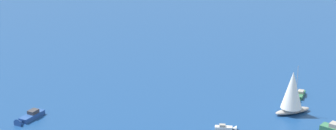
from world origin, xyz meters
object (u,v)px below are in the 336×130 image
motorboat_mid_cluster (29,117)px  motorboat_outer_ring_b (300,96)px  sailboat_far_port (292,92)px  motorboat_offshore (227,128)px

motorboat_mid_cluster → motorboat_outer_ring_b: (-27.32, -67.28, -0.15)m
sailboat_far_port → motorboat_mid_cluster: sailboat_far_port is taller
motorboat_mid_cluster → motorboat_outer_ring_b: bearing=-112.1°
motorboat_offshore → motorboat_mid_cluster: motorboat_mid_cluster is taller
sailboat_far_port → motorboat_outer_ring_b: 12.84m
sailboat_far_port → motorboat_outer_ring_b: (6.45, -9.77, -5.29)m
motorboat_offshore → motorboat_outer_ring_b: 29.86m
motorboat_offshore → motorboat_outer_ring_b: motorboat_outer_ring_b is taller
sailboat_far_port → motorboat_outer_ring_b: size_ratio=1.82×
motorboat_mid_cluster → motorboat_outer_ring_b: 72.62m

